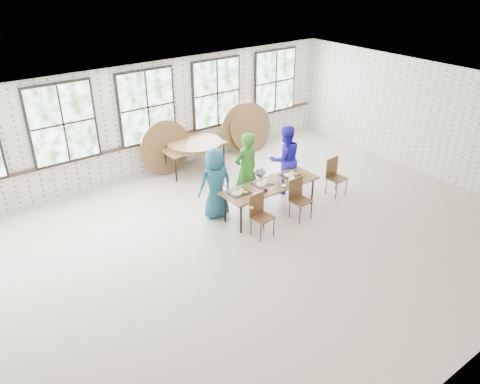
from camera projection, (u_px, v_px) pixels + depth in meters
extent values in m
plane|color=#B2A48D|center=(251.00, 243.00, 9.92)|extent=(12.00, 12.00, 0.00)
plane|color=white|center=(253.00, 105.00, 8.53)|extent=(12.00, 12.00, 0.00)
plane|color=silver|center=(147.00, 120.00, 12.41)|extent=(12.00, 0.00, 12.00)
plane|color=silver|center=(468.00, 301.00, 6.04)|extent=(12.00, 0.00, 12.00)
plane|color=silver|center=(429.00, 120.00, 12.42)|extent=(0.00, 9.00, 9.00)
cube|color=#422819|center=(150.00, 142.00, 12.67)|extent=(11.80, 0.05, 0.08)
cube|color=black|center=(63.00, 124.00, 11.02)|extent=(1.62, 0.05, 1.97)
cube|color=white|center=(63.00, 124.00, 11.00)|extent=(1.50, 0.01, 1.85)
cube|color=black|center=(147.00, 107.00, 12.20)|extent=(1.62, 0.05, 1.97)
cube|color=white|center=(148.00, 107.00, 12.17)|extent=(1.50, 0.01, 1.85)
cube|color=black|center=(217.00, 93.00, 13.37)|extent=(1.62, 0.05, 1.97)
cube|color=white|center=(217.00, 93.00, 13.34)|extent=(1.50, 0.01, 1.85)
cube|color=black|center=(275.00, 81.00, 14.54)|extent=(1.62, 0.05, 1.97)
cube|color=white|center=(276.00, 82.00, 14.52)|extent=(1.50, 0.01, 1.85)
cube|color=brown|center=(271.00, 185.00, 10.73)|extent=(2.40, 0.81, 0.04)
cylinder|color=black|center=(241.00, 219.00, 10.11)|extent=(0.05, 0.05, 0.70)
cylinder|color=black|center=(225.00, 208.00, 10.54)|extent=(0.05, 0.05, 0.70)
cylinder|color=black|center=(312.00, 191.00, 11.26)|extent=(0.05, 0.05, 0.70)
cylinder|color=black|center=(295.00, 182.00, 11.69)|extent=(0.05, 0.05, 0.70)
cube|color=#51371B|center=(263.00, 218.00, 9.96)|extent=(0.46, 0.44, 0.03)
cube|color=#51371B|center=(257.00, 204.00, 9.97)|extent=(0.42, 0.07, 0.50)
cylinder|color=black|center=(261.00, 233.00, 9.85)|extent=(0.02, 0.02, 0.44)
cylinder|color=black|center=(251.00, 226.00, 10.09)|extent=(0.02, 0.02, 0.44)
cylinder|color=black|center=(274.00, 228.00, 10.04)|extent=(0.02, 0.02, 0.44)
cylinder|color=black|center=(264.00, 221.00, 10.29)|extent=(0.02, 0.02, 0.44)
cube|color=#51371B|center=(301.00, 201.00, 10.62)|extent=(0.43, 0.41, 0.03)
cube|color=#51371B|center=(296.00, 188.00, 10.64)|extent=(0.42, 0.04, 0.50)
cylinder|color=black|center=(300.00, 215.00, 10.51)|extent=(0.02, 0.02, 0.44)
cylinder|color=black|center=(290.00, 209.00, 10.75)|extent=(0.02, 0.02, 0.44)
cylinder|color=black|center=(311.00, 210.00, 10.71)|extent=(0.02, 0.02, 0.44)
cylinder|color=black|center=(301.00, 205.00, 10.95)|extent=(0.02, 0.02, 0.44)
cube|color=#51371B|center=(337.00, 178.00, 11.66)|extent=(0.44, 0.43, 0.03)
cube|color=#51371B|center=(332.00, 167.00, 11.67)|extent=(0.42, 0.06, 0.50)
cylinder|color=black|center=(336.00, 191.00, 11.55)|extent=(0.02, 0.02, 0.44)
cylinder|color=black|center=(326.00, 186.00, 11.79)|extent=(0.02, 0.02, 0.44)
cylinder|color=black|center=(346.00, 187.00, 11.74)|extent=(0.02, 0.02, 0.44)
cylinder|color=black|center=(336.00, 182.00, 11.98)|extent=(0.02, 0.02, 0.44)
imported|color=#1D576E|center=(215.00, 184.00, 10.56)|extent=(0.87, 0.63, 1.66)
imported|color=#2B751F|center=(246.00, 170.00, 10.98)|extent=(0.70, 0.48, 1.85)
imported|color=#161137|center=(259.00, 184.00, 11.43)|extent=(0.64, 0.51, 0.86)
imported|color=#2019B0|center=(285.00, 159.00, 11.65)|extent=(1.00, 0.87, 1.76)
cube|color=brown|center=(195.00, 147.00, 12.82)|extent=(1.84, 0.84, 0.04)
cylinder|color=black|center=(176.00, 169.00, 12.38)|extent=(0.04, 0.04, 0.70)
cylinder|color=black|center=(166.00, 163.00, 12.77)|extent=(0.04, 0.04, 0.70)
cylinder|color=black|center=(224.00, 155.00, 13.22)|extent=(0.04, 0.04, 0.70)
cylinder|color=black|center=(213.00, 149.00, 13.61)|extent=(0.04, 0.04, 0.70)
cube|color=black|center=(239.00, 193.00, 10.33)|extent=(0.44, 0.33, 0.02)
cube|color=black|center=(263.00, 184.00, 10.73)|extent=(0.44, 0.33, 0.02)
cube|color=black|center=(290.00, 175.00, 11.16)|extent=(0.44, 0.33, 0.02)
cylinder|color=black|center=(265.00, 190.00, 10.37)|extent=(0.09, 0.09, 0.09)
cube|color=red|center=(278.00, 184.00, 10.62)|extent=(0.06, 0.06, 0.11)
cylinder|color=#1528A4|center=(283.00, 181.00, 10.78)|extent=(0.07, 0.07, 0.10)
cylinder|color=orange|center=(304.00, 174.00, 11.07)|extent=(0.07, 0.07, 0.11)
cylinder|color=white|center=(292.00, 181.00, 10.78)|extent=(0.17, 0.17, 0.10)
ellipsoid|color=white|center=(257.00, 194.00, 10.25)|extent=(0.11, 0.11, 0.05)
ellipsoid|color=white|center=(284.00, 186.00, 10.61)|extent=(0.11, 0.11, 0.05)
ellipsoid|color=white|center=(292.00, 176.00, 11.04)|extent=(0.11, 0.11, 0.05)
cylinder|color=brown|center=(195.00, 145.00, 12.81)|extent=(1.50, 1.50, 0.04)
cylinder|color=brown|center=(195.00, 144.00, 12.79)|extent=(1.50, 1.50, 0.04)
cylinder|color=brown|center=(194.00, 142.00, 12.76)|extent=(1.50, 1.50, 0.04)
cylinder|color=brown|center=(166.00, 148.00, 12.68)|extent=(1.50, 0.24, 1.49)
cylinder|color=brown|center=(242.00, 129.00, 14.07)|extent=(1.50, 0.22, 1.50)
cylinder|color=brown|center=(251.00, 128.00, 14.13)|extent=(1.50, 0.42, 1.46)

